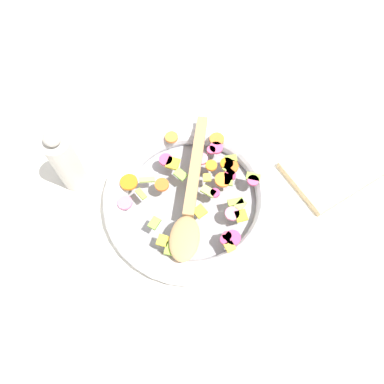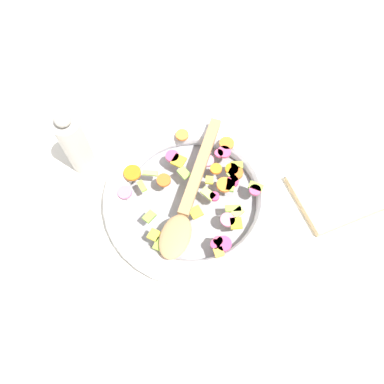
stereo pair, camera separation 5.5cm
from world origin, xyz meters
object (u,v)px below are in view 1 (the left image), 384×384
(cutting_board, at_px, (346,161))
(pepper_mill, at_px, (66,162))
(skillet, at_px, (192,198))
(wooden_spoon, at_px, (190,200))

(cutting_board, bearing_deg, pepper_mill, -27.08)
(skillet, relative_size, wooden_spoon, 1.34)
(skillet, height_order, cutting_board, skillet)
(wooden_spoon, relative_size, pepper_mill, 1.51)
(skillet, bearing_deg, wooden_spoon, 50.78)
(skillet, height_order, wooden_spoon, wooden_spoon)
(pepper_mill, bearing_deg, wooden_spoon, 131.85)
(pepper_mill, distance_m, cutting_board, 0.59)
(skillet, distance_m, pepper_mill, 0.26)
(skillet, distance_m, cutting_board, 0.35)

